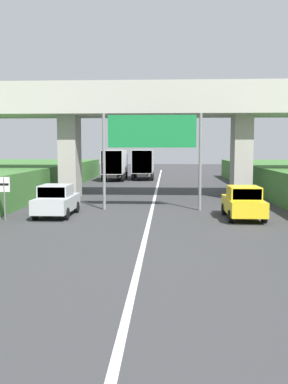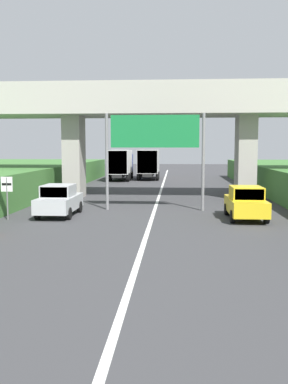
% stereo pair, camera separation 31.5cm
% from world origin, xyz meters
% --- Properties ---
extents(lane_centre_stripe, '(0.20, 93.62, 0.01)m').
position_xyz_m(lane_centre_stripe, '(0.00, 26.81, 0.00)').
color(lane_centre_stripe, white).
rests_on(lane_centre_stripe, ground).
extents(overpass_bridge, '(40.00, 4.80, 8.22)m').
position_xyz_m(overpass_bridge, '(0.00, 33.51, 6.25)').
color(overpass_bridge, '#ADA89E').
rests_on(overpass_bridge, ground).
extents(overhead_highway_sign, '(5.88, 0.18, 5.72)m').
position_xyz_m(overhead_highway_sign, '(0.00, 27.35, 4.26)').
color(overhead_highway_sign, slate).
rests_on(overhead_highway_sign, ground).
extents(speed_limit_sign, '(0.60, 0.08, 2.23)m').
position_xyz_m(speed_limit_sign, '(-7.40, 23.28, 1.48)').
color(speed_limit_sign, slate).
rests_on(speed_limit_sign, ground).
extents(truck_blue, '(2.44, 7.30, 3.44)m').
position_xyz_m(truck_blue, '(-4.98, 50.89, 1.93)').
color(truck_blue, black).
rests_on(truck_blue, ground).
extents(truck_orange, '(2.44, 7.30, 3.44)m').
position_xyz_m(truck_orange, '(-1.83, 52.55, 1.93)').
color(truck_orange, black).
rests_on(truck_orange, ground).
extents(car_silver, '(1.86, 4.10, 1.72)m').
position_xyz_m(car_silver, '(-5.09, 24.77, 0.86)').
color(car_silver, '#B2B5B7').
rests_on(car_silver, ground).
extents(car_yellow, '(1.86, 4.10, 1.72)m').
position_xyz_m(car_yellow, '(4.89, 24.39, 0.86)').
color(car_yellow, gold).
rests_on(car_yellow, ground).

